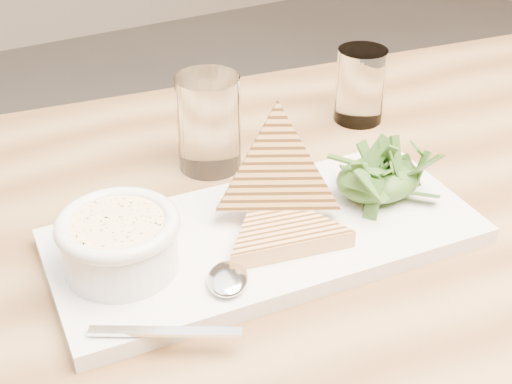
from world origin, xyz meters
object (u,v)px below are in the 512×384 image
table_top (343,269)px  glass_far (360,85)px  glass_near (209,123)px  platter (266,236)px  soup_bowl (121,249)px

table_top → glass_far: bearing=51.7°
glass_far → glass_near: bearing=-176.6°
platter → glass_far: size_ratio=4.35×
soup_bowl → glass_far: glass_far is taller
soup_bowl → glass_near: size_ratio=0.93×
soup_bowl → glass_near: (0.16, 0.15, 0.02)m
table_top → platter: bearing=139.5°
table_top → platter: 0.08m
table_top → platter: platter is taller
soup_bowl → glass_near: 0.22m
glass_near → soup_bowl: bearing=-136.9°
glass_far → table_top: bearing=-128.3°
soup_bowl → glass_near: bearing=43.1°
table_top → soup_bowl: 0.22m
platter → soup_bowl: 0.15m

